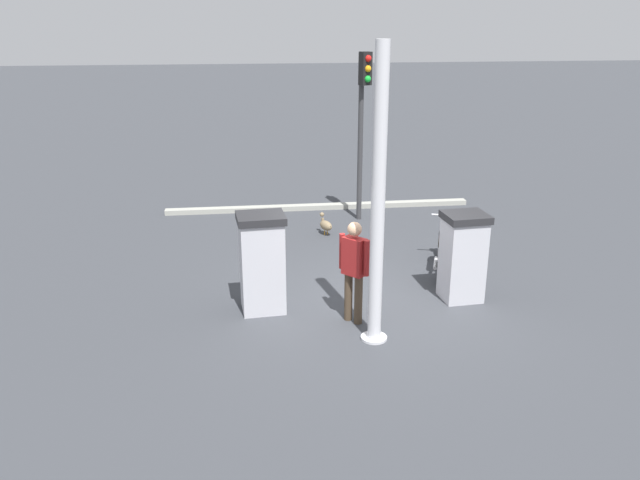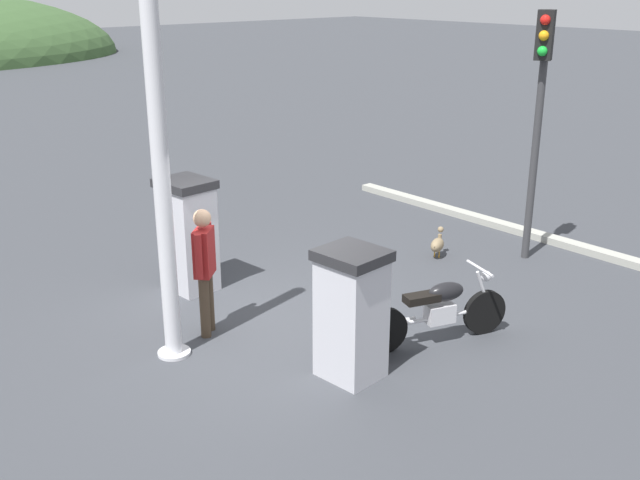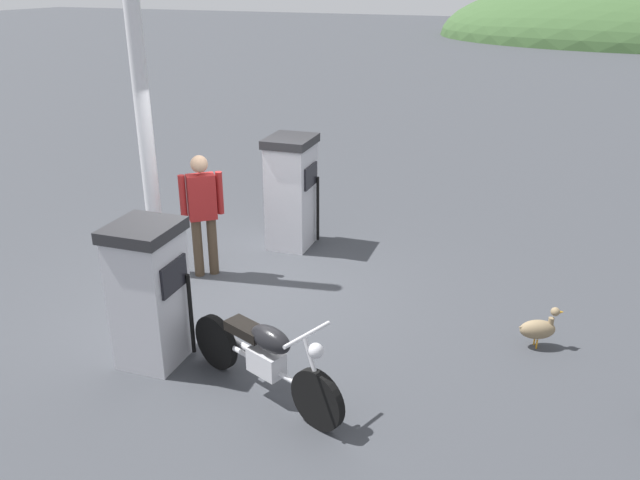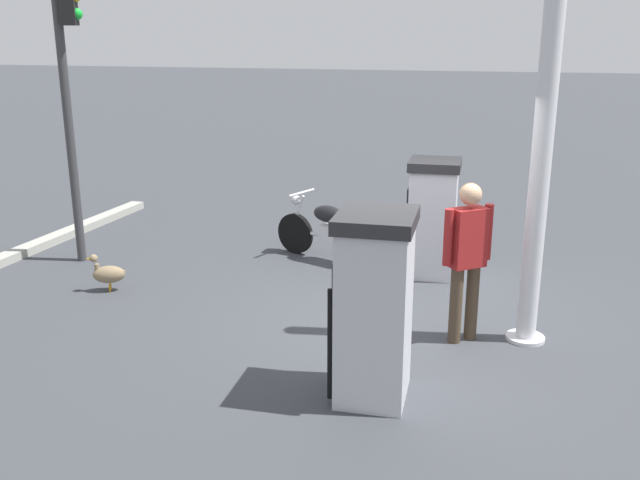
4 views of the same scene
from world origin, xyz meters
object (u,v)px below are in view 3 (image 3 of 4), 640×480
(fuel_pump_far, at_px, (291,192))
(wandering_duck, at_px, (538,328))
(motorcycle_near_pump, at_px, (265,357))
(fuel_pump_near, at_px, (150,293))
(canopy_support_pole, at_px, (144,121))
(attendant_person, at_px, (202,208))

(fuel_pump_far, height_order, wandering_duck, fuel_pump_far)
(motorcycle_near_pump, bearing_deg, fuel_pump_far, 111.36)
(fuel_pump_near, relative_size, motorcycle_near_pump, 0.80)
(motorcycle_near_pump, distance_m, canopy_support_pole, 3.66)
(fuel_pump_near, relative_size, attendant_person, 0.92)
(motorcycle_near_pump, xyz_separation_m, canopy_support_pole, (-2.64, 1.92, 1.66))
(fuel_pump_near, height_order, motorcycle_near_pump, fuel_pump_near)
(fuel_pump_far, relative_size, attendant_person, 0.99)
(fuel_pump_near, bearing_deg, attendant_person, 107.54)
(motorcycle_near_pump, bearing_deg, canopy_support_pole, 143.98)
(canopy_support_pole, bearing_deg, attendant_person, 18.16)
(fuel_pump_near, bearing_deg, motorcycle_near_pump, -5.45)
(motorcycle_near_pump, bearing_deg, attendant_person, 133.38)
(fuel_pump_near, height_order, attendant_person, attendant_person)
(fuel_pump_near, height_order, wandering_duck, fuel_pump_near)
(fuel_pump_far, height_order, motorcycle_near_pump, fuel_pump_far)
(fuel_pump_far, relative_size, canopy_support_pole, 0.38)
(canopy_support_pole, bearing_deg, fuel_pump_far, 51.90)
(fuel_pump_near, relative_size, fuel_pump_far, 0.93)
(fuel_pump_far, height_order, attendant_person, attendant_person)
(fuel_pump_far, bearing_deg, motorcycle_near_pump, -68.64)
(attendant_person, height_order, wandering_duck, attendant_person)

